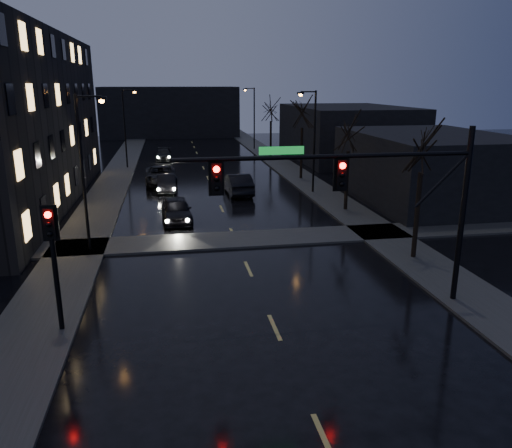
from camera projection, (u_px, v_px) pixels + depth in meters
name	position (u px, v px, depth m)	size (l,w,h in m)	color
sidewalk_left	(110.00, 187.00, 42.20)	(3.00, 140.00, 0.12)	#2D2D2B
sidewalk_right	(305.00, 181.00, 45.01)	(3.00, 140.00, 0.12)	#2D2D2B
sidewalk_cross	(236.00, 240.00, 27.96)	(40.00, 3.00, 0.12)	#2D2D2B
commercial_right_near	(429.00, 167.00, 36.97)	(10.00, 14.00, 5.00)	black
commercial_right_far	(347.00, 133.00, 57.95)	(12.00, 18.00, 6.00)	black
far_block	(170.00, 112.00, 82.81)	(22.00, 10.00, 8.00)	black
signal_mast	(373.00, 186.00, 18.28)	(11.11, 0.41, 7.00)	black
signal_pole_left	(53.00, 251.00, 16.91)	(0.35, 0.41, 4.53)	black
tree_near	(424.00, 134.00, 23.41)	(3.52, 3.52, 8.08)	black
tree_mid_a	(349.00, 125.00, 33.00)	(3.30, 3.30, 7.58)	black
tree_mid_b	(303.00, 106.00, 44.17)	(3.74, 3.74, 8.59)	black
tree_far	(271.00, 105.00, 57.59)	(3.43, 3.43, 7.88)	black
streetlight_l_near	(86.00, 161.00, 24.96)	(1.53, 0.28, 8.00)	black
streetlight_l_far	(126.00, 122.00, 50.56)	(1.53, 0.28, 8.00)	black
streetlight_r_mid	(312.00, 133.00, 38.84)	(1.53, 0.28, 8.00)	black
streetlight_r_far	(253.00, 113.00, 65.39)	(1.53, 0.28, 8.00)	black
oncoming_car_a	(176.00, 210.00, 31.66)	(1.81, 4.51, 1.54)	black
oncoming_car_b	(166.00, 183.00, 40.53)	(1.45, 4.16, 1.37)	black
oncoming_car_c	(161.00, 175.00, 43.48)	(2.62, 5.68, 1.58)	black
oncoming_car_d	(164.00, 155.00, 57.19)	(1.81, 4.46, 1.29)	black
lead_car	(238.00, 184.00, 39.57)	(1.76, 5.06, 1.67)	black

